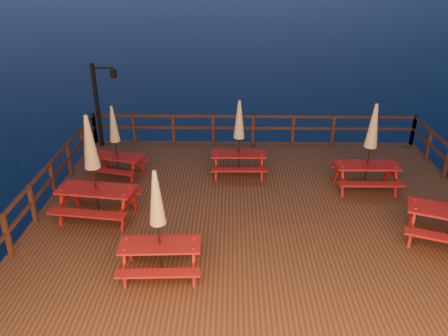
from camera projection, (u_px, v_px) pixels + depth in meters
The scene contains 10 objects.
ground at pixel (259, 223), 12.05m from camera, with size 500.00×500.00×0.00m, color black.
deck at pixel (259, 217), 11.96m from camera, with size 12.00×10.00×0.40m, color #462316.
deck_piles at pixel (259, 232), 12.18m from camera, with size 11.44×9.44×1.40m.
railing at pixel (257, 158), 13.15m from camera, with size 11.80×9.75×1.10m.
lamp_post at pixel (101, 98), 15.29m from camera, with size 0.85×0.18×3.00m.
picnic_table_0 at pixel (158, 222), 9.00m from camera, with size 1.79×1.50×2.47m.
picnic_table_1 at pixel (115, 141), 13.33m from camera, with size 1.88×1.69×2.28m.
picnic_table_2 at pixel (239, 137), 13.37m from camera, with size 1.72×1.42×2.43m.
picnic_table_4 at pixel (93, 167), 10.97m from camera, with size 2.18×1.88×2.84m.
picnic_table_5 at pixel (370, 146), 12.46m from camera, with size 1.85×1.53×2.63m.
Camera 1 is at (-0.78, -10.22, 6.59)m, focal length 35.00 mm.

